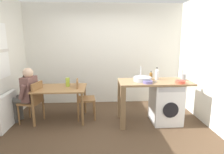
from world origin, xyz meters
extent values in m
plane|color=#4C3826|center=(0.00, 0.00, 0.00)|extent=(5.46, 5.46, 0.00)
cube|color=silver|center=(0.00, 1.75, 1.35)|extent=(4.60, 0.10, 2.70)
cube|color=silver|center=(2.15, 0.00, 1.35)|extent=(0.10, 3.80, 2.70)
cube|color=white|center=(-2.02, 0.30, 0.35)|extent=(0.10, 0.80, 0.70)
cube|color=#9E7042|center=(-1.00, 0.59, 0.72)|extent=(1.10, 0.76, 0.03)
cylinder|color=brown|center=(-1.50, 0.26, 0.35)|extent=(0.05, 0.05, 0.71)
cylinder|color=brown|center=(-0.50, 0.26, 0.35)|extent=(0.05, 0.05, 0.71)
cylinder|color=brown|center=(-1.50, 0.92, 0.35)|extent=(0.05, 0.05, 0.71)
cylinder|color=brown|center=(-0.50, 0.92, 0.35)|extent=(0.05, 0.05, 0.71)
cube|color=olive|center=(-1.62, 0.49, 0.45)|extent=(0.49, 0.49, 0.04)
cube|color=olive|center=(-1.44, 0.45, 0.68)|extent=(0.13, 0.38, 0.45)
cylinder|color=olive|center=(-1.84, 0.36, 0.23)|extent=(0.04, 0.04, 0.45)
cylinder|color=olive|center=(-1.75, 0.71, 0.23)|extent=(0.04, 0.04, 0.45)
cylinder|color=olive|center=(-1.49, 0.27, 0.23)|extent=(0.04, 0.04, 0.45)
cylinder|color=olive|center=(-1.40, 0.62, 0.23)|extent=(0.04, 0.04, 0.45)
cube|color=olive|center=(-0.45, 0.64, 0.45)|extent=(0.44, 0.44, 0.04)
cube|color=olive|center=(-0.63, 0.63, 0.68)|extent=(0.07, 0.38, 0.45)
cylinder|color=olive|center=(-0.29, 0.84, 0.23)|extent=(0.04, 0.04, 0.45)
cylinder|color=olive|center=(-0.25, 0.48, 0.23)|extent=(0.04, 0.04, 0.45)
cylinder|color=olive|center=(-0.64, 0.80, 0.23)|extent=(0.04, 0.04, 0.45)
cylinder|color=olive|center=(-0.61, 0.45, 0.23)|extent=(0.04, 0.04, 0.45)
cylinder|color=#595651|center=(-1.97, 0.49, 0.23)|extent=(0.11, 0.11, 0.45)
cylinder|color=#595651|center=(-1.92, 0.67, 0.23)|extent=(0.11, 0.11, 0.45)
cylinder|color=#595651|center=(-1.81, 0.45, 0.50)|extent=(0.42, 0.24, 0.14)
cylinder|color=#595651|center=(-1.77, 0.63, 0.50)|extent=(0.42, 0.24, 0.14)
cube|color=brown|center=(-1.62, 0.49, 0.75)|extent=(0.28, 0.38, 0.52)
cylinder|color=brown|center=(-1.69, 0.30, 0.74)|extent=(0.20, 0.13, 0.31)
cylinder|color=brown|center=(-1.58, 0.70, 0.74)|extent=(0.20, 0.13, 0.31)
sphere|color=beige|center=(-1.62, 0.49, 1.09)|extent=(0.21, 0.21, 0.21)
sphere|color=black|center=(-1.68, 0.51, 1.01)|extent=(0.12, 0.12, 0.12)
cube|color=olive|center=(1.02, 0.34, 0.90)|extent=(1.50, 0.68, 0.04)
cube|color=brown|center=(0.32, 0.05, 0.44)|extent=(0.10, 0.10, 0.88)
cube|color=brown|center=(0.32, 0.63, 0.44)|extent=(0.10, 0.10, 0.88)
cube|color=white|center=(1.28, 0.34, 0.43)|extent=(0.60, 0.60, 0.86)
cylinder|color=black|center=(1.28, 0.03, 0.39)|extent=(0.32, 0.02, 0.32)
cube|color=#B2B2B7|center=(1.28, 0.04, 0.80)|extent=(0.54, 0.01, 0.08)
cylinder|color=#9EA0A5|center=(0.76, 0.34, 0.97)|extent=(0.38, 0.38, 0.09)
cylinder|color=#B2B2B7|center=(0.76, 0.52, 1.06)|extent=(0.02, 0.02, 0.28)
cylinder|color=brown|center=(0.98, 0.48, 0.99)|extent=(0.07, 0.07, 0.14)
cone|color=brown|center=(0.98, 0.48, 1.07)|extent=(0.06, 0.06, 0.04)
cylinder|color=#262626|center=(0.98, 0.48, 1.10)|extent=(0.03, 0.03, 0.02)
cylinder|color=silver|center=(1.10, 0.46, 1.02)|extent=(0.08, 0.08, 0.19)
cone|color=silver|center=(1.10, 0.46, 1.14)|extent=(0.07, 0.07, 0.05)
cylinder|color=#262626|center=(1.10, 0.46, 1.18)|extent=(0.03, 0.03, 0.02)
cylinder|color=slate|center=(0.82, 0.14, 0.95)|extent=(0.19, 0.19, 0.05)
cylinder|color=#3D375B|center=(0.82, 0.14, 0.96)|extent=(0.15, 0.15, 0.03)
cylinder|color=gray|center=(1.65, 0.39, 0.99)|extent=(0.11, 0.11, 0.13)
cylinder|color=#99724C|center=(1.63, 0.40, 1.13)|extent=(0.01, 0.04, 0.18)
cylinder|color=#99724C|center=(1.67, 0.37, 1.13)|extent=(0.01, 0.05, 0.18)
cylinder|color=#D84C38|center=(1.47, 0.12, 0.95)|extent=(0.20, 0.20, 0.05)
cylinder|color=maroon|center=(1.47, 0.12, 0.96)|extent=(0.16, 0.16, 0.03)
cylinder|color=#A8C63D|center=(-0.85, 0.69, 0.84)|extent=(0.09, 0.09, 0.19)
cube|color=#B2B2B7|center=(0.97, 0.24, 0.92)|extent=(0.15, 0.06, 0.01)
cube|color=#262628|center=(0.97, 0.24, 0.92)|extent=(0.15, 0.06, 0.01)
camera|label=1|loc=(-0.10, -3.43, 1.81)|focal=30.08mm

